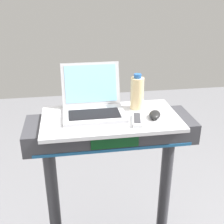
# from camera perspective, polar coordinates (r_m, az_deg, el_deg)

# --- Properties ---
(desk_board) EXTENTS (0.72, 0.40, 0.02)m
(desk_board) POSITION_cam_1_polar(r_m,az_deg,el_deg) (1.51, -0.30, -1.32)
(desk_board) COLOR silver
(desk_board) RESTS_ON treadmill_base
(laptop) EXTENTS (0.33, 0.31, 0.24)m
(laptop) POSITION_cam_1_polar(r_m,az_deg,el_deg) (1.55, -3.82, 1.66)
(laptop) COLOR #B7B7BC
(laptop) RESTS_ON desk_board
(computer_mouse) EXTENTS (0.09, 0.12, 0.03)m
(computer_mouse) POSITION_cam_1_polar(r_m,az_deg,el_deg) (1.51, 8.53, -0.52)
(computer_mouse) COLOR black
(computer_mouse) RESTS_ON desk_board
(water_bottle) EXTENTS (0.07, 0.07, 0.20)m
(water_bottle) POSITION_cam_1_polar(r_m,az_deg,el_deg) (1.59, 5.02, 3.84)
(water_bottle) COLOR beige
(water_bottle) RESTS_ON desk_board
(tv_remote) EXTENTS (0.08, 0.17, 0.02)m
(tv_remote) POSITION_cam_1_polar(r_m,az_deg,el_deg) (1.46, 5.05, -1.52)
(tv_remote) COLOR silver
(tv_remote) RESTS_ON desk_board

